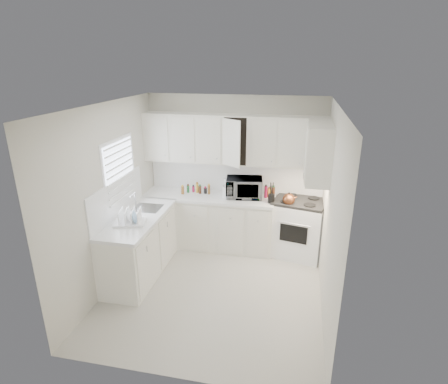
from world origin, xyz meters
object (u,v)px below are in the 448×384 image
(stove, at_px, (299,220))
(dish_rack, at_px, (129,216))
(tea_kettle, at_px, (289,199))
(rice_cooker, at_px, (229,191))
(utensil_crock, at_px, (272,192))
(microwave, at_px, (244,186))

(stove, bearing_deg, dish_rack, -138.18)
(stove, bearing_deg, tea_kettle, -126.35)
(rice_cooker, xyz_separation_m, utensil_crock, (0.71, -0.12, 0.06))
(tea_kettle, distance_m, utensil_crock, 0.29)
(rice_cooker, height_order, utensil_crock, utensil_crock)
(tea_kettle, xyz_separation_m, dish_rack, (-2.16, -1.18, 0.02))
(tea_kettle, distance_m, microwave, 0.78)
(dish_rack, bearing_deg, rice_cooker, 34.10)
(utensil_crock, bearing_deg, microwave, 158.69)
(microwave, distance_m, utensil_crock, 0.51)
(dish_rack, bearing_deg, stove, 15.55)
(stove, xyz_separation_m, microwave, (-0.93, 0.04, 0.53))
(microwave, relative_size, rice_cooker, 2.59)
(microwave, xyz_separation_m, utensil_crock, (0.47, -0.18, -0.02))
(rice_cooker, xyz_separation_m, dish_rack, (-1.17, -1.32, 0.00))
(stove, distance_m, microwave, 1.07)
(utensil_crock, xyz_separation_m, dish_rack, (-1.88, -1.20, -0.06))
(stove, distance_m, rice_cooker, 1.25)
(utensil_crock, relative_size, dish_rack, 0.84)
(stove, xyz_separation_m, rice_cooker, (-1.17, -0.02, 0.44))
(stove, height_order, microwave, microwave)
(rice_cooker, distance_m, utensil_crock, 0.73)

